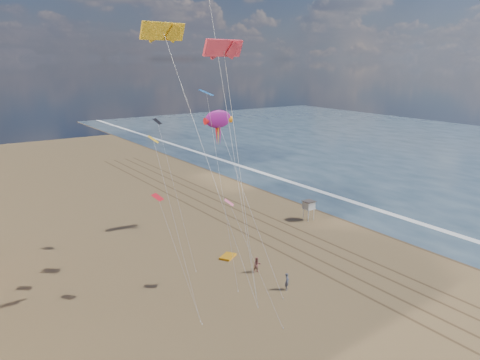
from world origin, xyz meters
The scene contains 11 objects.
ground centered at (0.00, 0.00, 0.00)m, with size 260.00×260.00×0.00m, color brown.
ocean centered at (75.00, 40.00, 0.00)m, with size 260.00×260.00×0.00m, color #2D4456.
wet_sand centered at (19.00, 40.00, 0.00)m, with size 260.00×260.00×0.00m, color #42301E.
foam centered at (23.20, 40.00, 0.00)m, with size 260.00×260.00×0.00m, color white.
tracks centered at (2.55, 30.00, 0.01)m, with size 7.68×120.00×0.01m.
lifeguard_stand centered at (10.32, 29.88, 2.36)m, with size 1.70×1.70×3.07m.
grounded_kite centered at (-7.74, 25.09, 0.13)m, with size 2.21×1.41×0.25m, color orange.
show_kite centered at (-2.94, 34.68, 16.04)m, with size 5.11×11.35×27.09m.
kite_flyer_a centered at (-7.12, 14.37, 0.96)m, with size 0.70×0.46×1.91m, color #515568.
kite_flyer_b centered at (-7.29, 19.55, 0.95)m, with size 0.92×0.72×1.90m, color #98524D.
small_kites centered at (-14.26, 23.47, 15.97)m, with size 9.23×15.36×11.71m.
Camera 1 is at (-37.43, -20.55, 24.15)m, focal length 35.00 mm.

